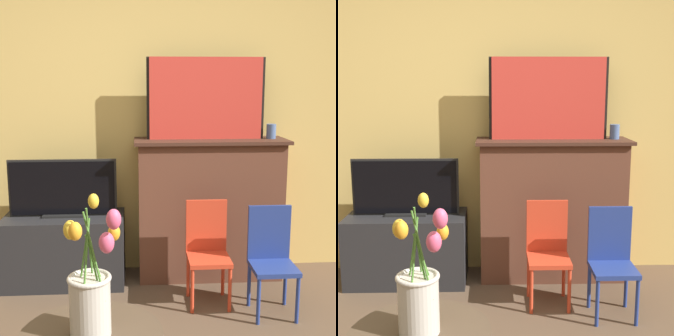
{
  "view_description": "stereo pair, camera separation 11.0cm",
  "coord_description": "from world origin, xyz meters",
  "views": [
    {
      "loc": [
        -0.08,
        -1.51,
        1.49
      ],
      "look_at": [
        0.1,
        1.15,
        1.0
      ],
      "focal_mm": 50.0,
      "sensor_mm": 36.0,
      "label": 1
    },
    {
      "loc": [
        0.03,
        -1.52,
        1.49
      ],
      "look_at": [
        0.1,
        1.15,
        1.0
      ],
      "focal_mm": 50.0,
      "sensor_mm": 36.0,
      "label": 2
    }
  ],
  "objects": [
    {
      "name": "tv_stand",
      "position": [
        -0.62,
        1.86,
        0.26
      ],
      "size": [
        0.88,
        0.44,
        0.51
      ],
      "color": "#232326",
      "rests_on": "ground"
    },
    {
      "name": "painting",
      "position": [
        0.43,
        1.93,
        1.37
      ],
      "size": [
        0.87,
        0.03,
        0.6
      ],
      "color": "black",
      "rests_on": "fireplace_mantel"
    },
    {
      "name": "wall_back",
      "position": [
        0.0,
        2.13,
        1.35
      ],
      "size": [
        8.0,
        0.06,
        2.7
      ],
      "color": "#E0BC66",
      "rests_on": "ground"
    },
    {
      "name": "vase_tulips",
      "position": [
        -0.26,
        0.2,
        0.68
      ],
      "size": [
        0.23,
        0.28,
        0.54
      ],
      "color": "beige",
      "rests_on": "side_table"
    },
    {
      "name": "chair_red",
      "position": [
        0.39,
        1.49,
        0.38
      ],
      "size": [
        0.28,
        0.28,
        0.69
      ],
      "color": "red",
      "rests_on": "ground"
    },
    {
      "name": "chair_blue",
      "position": [
        0.78,
        1.32,
        0.38
      ],
      "size": [
        0.28,
        0.28,
        0.69
      ],
      "color": "navy",
      "rests_on": "ground"
    },
    {
      "name": "fireplace_mantel",
      "position": [
        0.47,
        1.92,
        0.55
      ],
      "size": [
        1.14,
        0.39,
        1.07
      ],
      "color": "brown",
      "rests_on": "ground"
    },
    {
      "name": "tv_monitor",
      "position": [
        -0.62,
        1.86,
        0.72
      ],
      "size": [
        0.78,
        0.12,
        0.42
      ],
      "color": "black",
      "rests_on": "tv_stand"
    },
    {
      "name": "mantel_candle",
      "position": [
        0.93,
        1.92,
        1.12
      ],
      "size": [
        0.07,
        0.07,
        0.11
      ],
      "color": "#4C6699",
      "rests_on": "fireplace_mantel"
    }
  ]
}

